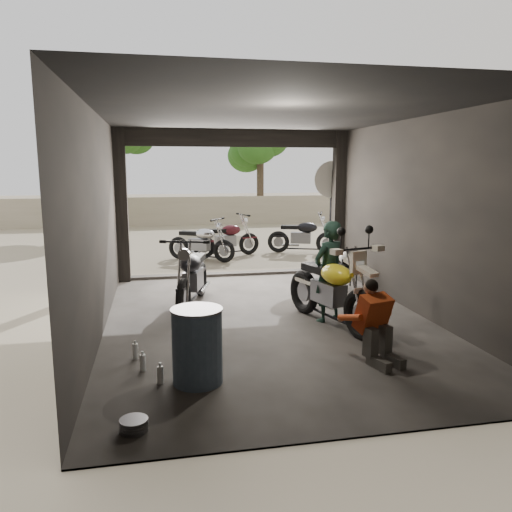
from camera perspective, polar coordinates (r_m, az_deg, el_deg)
name	(u,v)px	position (r m, az deg, el deg)	size (l,w,h in m)	color
ground	(269,322)	(7.92, 1.47, -7.59)	(80.00, 80.00, 0.00)	#7A6D56
garage	(262,237)	(8.16, 0.66, 2.15)	(7.00, 7.13, 3.20)	#2D2B28
boundary_wall	(196,211)	(21.50, -6.87, 5.17)	(18.00, 0.30, 1.20)	gray
tree_left	(117,125)	(19.96, -15.60, 14.24)	(2.20, 2.20, 5.60)	#382B1E
tree_right	(260,140)	(21.85, 0.50, 13.08)	(2.20, 2.20, 5.00)	#382B1E
main_bike	(331,284)	(7.67, 8.54, -3.17)	(0.81, 1.98, 1.32)	beige
left_bike	(192,271)	(8.73, -7.28, -1.76)	(0.76, 1.85, 1.25)	black
outside_bike_a	(201,239)	(13.03, -6.32, 1.89)	(0.69, 1.67, 1.13)	black
outside_bike_b	(227,236)	(13.58, -3.33, 2.32)	(0.70, 1.71, 1.15)	#461017
outside_bike_c	(303,233)	(14.18, 5.36, 2.66)	(0.71, 1.73, 1.17)	black
rider	(329,272)	(7.84, 8.30, -1.83)	(0.58, 0.38, 1.60)	black
mechanic	(378,325)	(6.34, 13.80, -7.65)	(0.51, 0.69, 1.00)	#D54E1C
stool	(346,268)	(10.09, 10.29, -1.34)	(0.37, 0.37, 0.51)	black
helmet	(346,258)	(10.08, 10.21, -0.21)	(0.26, 0.27, 0.25)	white
oil_drum	(197,347)	(5.67, -6.72, -10.30)	(0.56, 0.56, 0.87)	#40556C
sign_post	(332,197)	(11.66, 8.66, 6.71)	(0.85, 0.08, 2.56)	black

